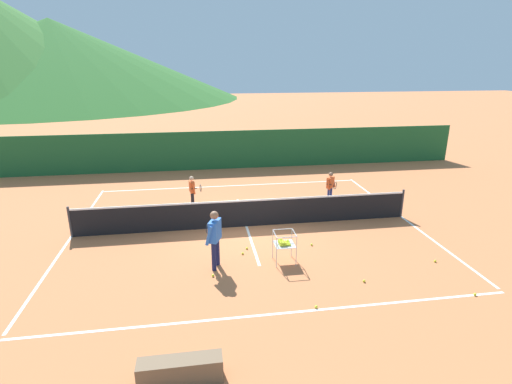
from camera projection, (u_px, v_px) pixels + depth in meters
The scene contains 22 objects.
ground_plane at pixel (246, 226), 13.67m from camera, with size 120.00×120.00×0.00m, color #C67042.
line_baseline_near at pixel (276, 314), 8.91m from camera, with size 11.51×0.08×0.01m, color white.
line_baseline_far at pixel (233, 186), 18.14m from camera, with size 11.51×0.08×0.01m, color white.
line_sideline_west at pixel (71, 237), 12.83m from camera, with size 0.08×9.84×0.01m, color white.
line_sideline_east at pixel (401, 217), 14.50m from camera, with size 0.08×9.84×0.01m, color white.
line_service_center at pixel (246, 226), 13.66m from camera, with size 0.08×5.66×0.01m, color white.
tennis_net at pixel (246, 213), 13.51m from camera, with size 11.52×0.08×1.05m.
instructor at pixel (215, 234), 10.64m from camera, with size 0.48×0.83×1.66m.
student_0 at pixel (192, 189), 15.24m from camera, with size 0.48×0.57×1.26m.
student_1 at pixel (331, 185), 15.75m from camera, with size 0.47×0.68×1.27m.
ball_cart at pixel (284, 243), 11.05m from camera, with size 0.58×0.58×0.90m.
tennis_ball_0 at pixel (312, 245), 12.22m from camera, with size 0.07×0.07×0.07m, color yellow.
tennis_ball_1 at pixel (213, 275), 10.46m from camera, with size 0.07×0.07×0.07m, color yellow.
tennis_ball_2 at pixel (243, 253), 11.67m from camera, with size 0.07×0.07×0.07m, color yellow.
tennis_ball_3 at pixel (435, 261), 11.21m from camera, with size 0.07×0.07×0.07m, color yellow.
tennis_ball_4 at pixel (475, 294), 9.60m from camera, with size 0.07×0.07×0.07m, color yellow.
tennis_ball_5 at pixel (247, 248), 11.99m from camera, with size 0.07×0.07×0.07m, color yellow.
tennis_ball_6 at pixel (364, 281), 10.19m from camera, with size 0.07×0.07×0.07m, color yellow.
tennis_ball_7 at pixel (316, 307), 9.12m from camera, with size 0.07×0.07×0.07m, color yellow.
windscreen_fence at pixel (227, 150), 20.75m from camera, with size 25.33×0.08×2.02m, color #1E5B2D.
courtside_bench at pixel (180, 370), 6.98m from camera, with size 1.50×0.36×0.46m, color brown.
hill_0 at pixel (54, 59), 58.98m from camera, with size 54.96×54.96×11.54m, color #2D6628.
Camera 1 is at (-1.60, -12.50, 5.42)m, focal length 27.67 mm.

